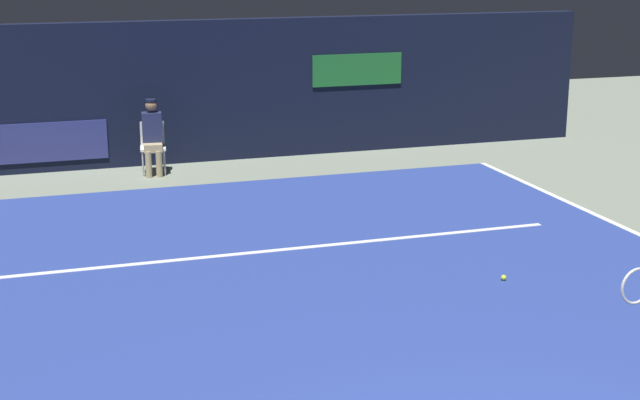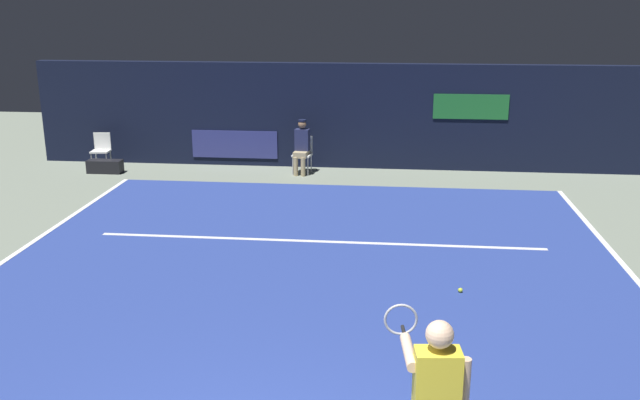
# 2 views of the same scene
# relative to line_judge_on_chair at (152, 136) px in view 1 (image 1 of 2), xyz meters

# --- Properties ---
(ground_plane) EXTENTS (30.78, 30.78, 0.00)m
(ground_plane) POSITION_rel_line_judge_on_chair_xyz_m (0.92, -6.95, -0.69)
(ground_plane) COLOR gray
(court_surface) EXTENTS (10.03, 11.80, 0.01)m
(court_surface) POSITION_rel_line_judge_on_chair_xyz_m (0.92, -6.95, -0.68)
(court_surface) COLOR navy
(court_surface) RESTS_ON ground
(line_service) EXTENTS (7.82, 0.10, 0.01)m
(line_service) POSITION_rel_line_judge_on_chair_xyz_m (0.92, -4.89, -0.67)
(line_service) COLOR white
(line_service) RESTS_ON court_surface
(back_wall) EXTENTS (15.62, 0.33, 2.60)m
(back_wall) POSITION_rel_line_judge_on_chair_xyz_m (0.92, 0.84, 0.61)
(back_wall) COLOR black
(back_wall) RESTS_ON ground
(line_judge_on_chair) EXTENTS (0.49, 0.56, 1.32)m
(line_judge_on_chair) POSITION_rel_line_judge_on_chair_xyz_m (0.00, 0.00, 0.00)
(line_judge_on_chair) COLOR white
(line_judge_on_chair) RESTS_ON ground
(tennis_ball) EXTENTS (0.07, 0.07, 0.07)m
(tennis_ball) POSITION_rel_line_judge_on_chair_xyz_m (3.19, -6.83, -0.64)
(tennis_ball) COLOR #CCE033
(tennis_ball) RESTS_ON court_surface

